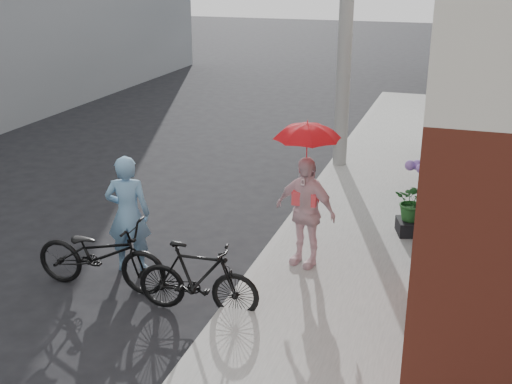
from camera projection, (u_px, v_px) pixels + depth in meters
The scene contains 10 objects.
ground at pixel (164, 296), 8.35m from camera, with size 80.00×80.00×0.00m, color black.
sidewalk at pixel (352, 251), 9.49m from camera, with size 2.20×24.00×0.12m, color gray.
curb at pixel (277, 241), 9.84m from camera, with size 0.12×24.00×0.12m, color #9E9E99.
officer at pixel (128, 214), 8.80m from camera, with size 0.61×0.40×1.67m, color #6B9ABF.
bike_left at pixel (101, 255), 8.40m from camera, with size 0.64×1.84×0.97m, color black.
bike_right at pixel (198, 279), 7.81m from camera, with size 0.44×1.55×0.93m, color black.
kimono_woman at pixel (305, 211), 8.72m from camera, with size 0.91×0.38×1.55m, color silver.
parasol at pixel (307, 129), 8.33m from camera, with size 0.85×0.85×0.74m, color red.
planter at pixel (411, 227), 9.91m from camera, with size 0.43×0.43×0.22m, color black.
potted_plant at pixel (413, 202), 9.77m from camera, with size 0.55×0.48×0.61m, color #235824.
Camera 1 is at (3.48, -6.62, 4.13)m, focal length 45.00 mm.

